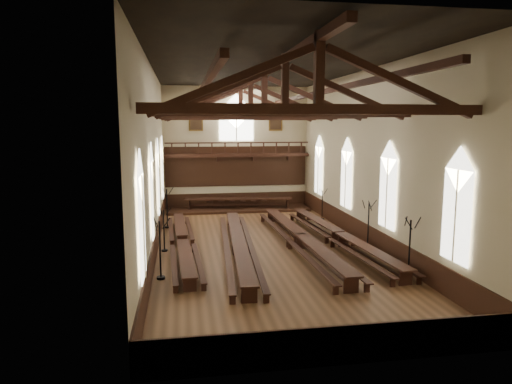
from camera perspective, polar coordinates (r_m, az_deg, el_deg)
ground at (r=26.08m, az=1.00°, el=-6.90°), size 26.00×26.00×0.00m
room_walls at (r=25.16m, az=1.04°, el=7.43°), size 26.00×26.00×26.00m
wainscot_band at (r=25.93m, az=1.01°, el=-5.63°), size 12.00×26.00×1.20m
side_windows at (r=25.35m, az=1.02°, el=1.28°), size 11.85×19.80×4.50m
end_window at (r=37.92m, az=-2.48°, el=8.92°), size 2.80×0.12×3.80m
minstrels_gallery at (r=37.80m, az=-2.41°, el=3.89°), size 11.80×1.24×3.70m
portraits at (r=37.92m, az=-2.48°, el=8.73°), size 7.75×0.09×1.45m
roof_trusses at (r=25.19m, az=1.05°, el=11.43°), size 11.70×25.70×2.80m
refectory_row_a at (r=25.82m, az=-9.19°, el=-6.00°), size 1.68×13.98×0.70m
refectory_row_b at (r=24.81m, az=-2.18°, el=-6.33°), size 2.07×14.91×0.80m
refectory_row_c at (r=25.94m, az=5.63°, el=-5.66°), size 1.91×15.13×0.82m
refectory_row_d at (r=26.88m, az=10.40°, el=-5.34°), size 2.08×14.67×0.77m
dais at (r=37.06m, az=-2.18°, el=-2.15°), size 11.40×2.84×0.19m
high_table at (r=36.92m, az=-2.19°, el=-0.96°), size 8.68×1.78×0.81m
high_chairs at (r=37.76m, az=-2.34°, el=-0.98°), size 4.99×0.49×0.99m
candelabrum_left_near at (r=21.11m, az=-11.86°, el=-8.38°), size 0.76×0.87×2.82m
candelabrum_left_mid at (r=25.57m, az=-11.41°, el=-5.66°), size 0.66×0.75×2.45m
candelabrum_left_far at (r=31.23m, az=-11.03°, el=-2.90°), size 0.80×0.84×2.79m
candelabrum_right_near at (r=21.96m, az=18.57°, el=-7.98°), size 0.83×0.84×2.83m
candelabrum_right_mid at (r=25.99m, az=13.82°, el=-5.26°), size 0.84×0.83×2.82m
candelabrum_right_far at (r=33.69m, az=8.26°, el=-2.26°), size 0.63×0.71×2.30m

